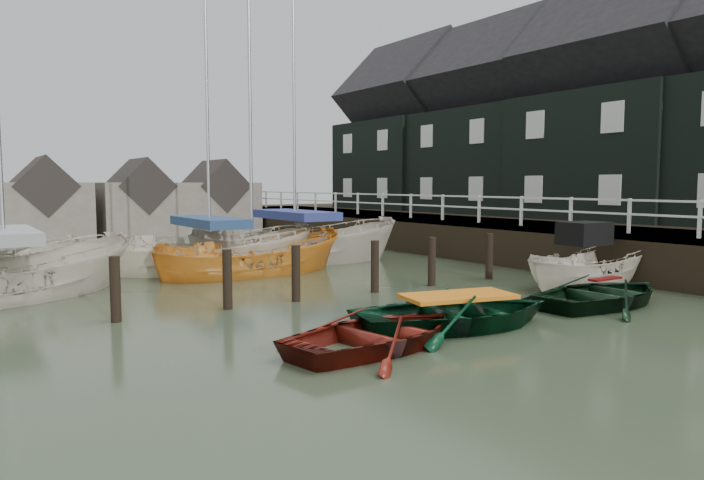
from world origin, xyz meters
TOP-DOWN VIEW (x-y plane):
  - ground at (0.00, 0.00)m, footprint 120.00×120.00m
  - pier at (9.48, 10.00)m, footprint 3.04×32.00m
  - land_strip at (15.00, 10.00)m, footprint 14.00×38.00m
  - quay_houses at (14.99, 8.66)m, footprint 6.52×28.14m
  - mooring_pilings at (-1.11, 3.00)m, footprint 13.72×0.22m
  - far_sheds at (0.83, 26.00)m, footprint 14.00×4.08m
  - rowboat_red at (-2.05, -1.74)m, footprint 4.27×3.39m
  - rowboat_green at (0.18, -1.34)m, footprint 4.90×3.95m
  - rowboat_dkgreen at (4.77, -1.52)m, footprint 4.17×3.06m
  - motorboat at (6.80, 0.41)m, footprint 4.62×1.88m
  - sailboat_a at (-7.21, 7.22)m, footprint 7.57×5.14m
  - sailboat_b at (-0.99, 9.51)m, footprint 7.57×4.05m
  - sailboat_c at (-0.11, 8.06)m, footprint 6.59×2.61m
  - sailboat_d at (2.53, 10.04)m, footprint 8.29×5.52m

SIDE VIEW (x-z plane):
  - ground at x=0.00m, z-range 0.00..0.00m
  - land_strip at x=15.00m, z-range -0.75..0.75m
  - rowboat_red at x=-2.05m, z-range -0.40..0.40m
  - rowboat_green at x=0.18m, z-range -0.45..0.45m
  - rowboat_dkgreen at x=4.77m, z-range -0.42..0.42m
  - sailboat_c at x=-0.11m, z-range -5.66..5.69m
  - sailboat_d at x=2.53m, z-range -5.70..5.82m
  - sailboat_b at x=-0.99m, z-range -6.11..6.23m
  - sailboat_a at x=-7.21m, z-range -6.06..6.19m
  - motorboat at x=6.80m, z-range -1.27..1.44m
  - mooring_pilings at x=-1.11m, z-range -0.40..1.40m
  - pier at x=9.48m, z-range -0.64..2.06m
  - far_sheds at x=0.83m, z-range -0.34..4.06m
  - quay_houses at x=14.99m, z-range 0.68..10.68m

